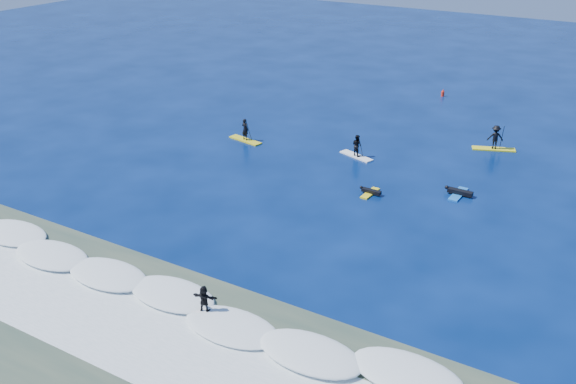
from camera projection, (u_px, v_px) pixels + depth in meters
The scene contains 11 objects.
ground at pixel (265, 214), 39.55m from camera, with size 160.00×160.00×0.00m, color #031540.
shallow_water at pixel (95, 335), 28.64m from camera, with size 90.00×13.00×0.01m, color #324438.
breaking_wave at pixel (155, 292), 31.76m from camera, with size 40.00×6.00×0.30m, color white.
whitewater at pixel (111, 323), 29.43m from camera, with size 34.00×5.00×0.02m, color silver.
sup_paddler_left at pixel (245, 133), 51.06m from camera, with size 3.11×1.34×2.12m.
sup_paddler_center at pixel (357, 147), 47.89m from camera, with size 2.92×1.58×1.99m.
sup_paddler_right at pixel (495, 139), 49.17m from camera, with size 3.30×1.94×2.27m.
prone_paddler_near at pixel (370, 192), 42.14m from camera, with size 1.52×1.93×0.40m.
prone_paddler_far at pixel (459, 193), 41.98m from camera, with size 1.88×2.37×0.49m.
wave_surfer at pixel (204, 300), 29.69m from camera, with size 2.03×0.97×1.42m.
marker_buoy at pixel (443, 93), 62.52m from camera, with size 0.31×0.31×0.74m.
Camera 1 is at (19.36, -29.57, 17.86)m, focal length 40.00 mm.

